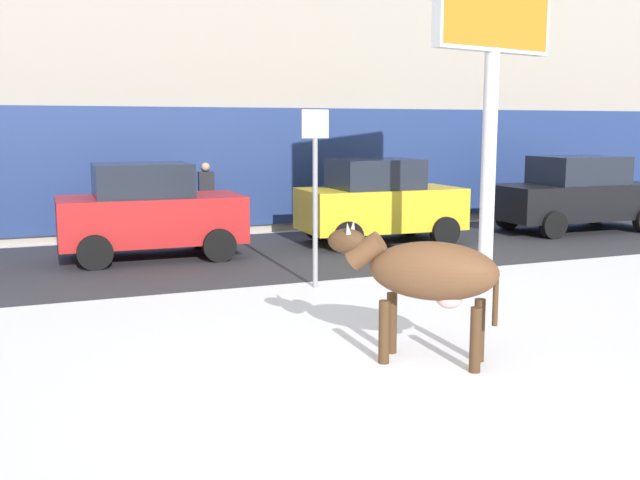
% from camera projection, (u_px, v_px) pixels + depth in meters
% --- Properties ---
extents(ground_plane, '(120.00, 120.00, 0.00)m').
position_uv_depth(ground_plane, '(392.00, 409.00, 6.74)').
color(ground_plane, white).
extents(road_strip, '(60.00, 5.60, 0.01)m').
position_uv_depth(road_strip, '(196.00, 259.00, 14.30)').
color(road_strip, '#333338').
rests_on(road_strip, ground).
extents(cow_brown, '(1.72, 1.53, 1.54)m').
position_uv_depth(cow_brown, '(427.00, 273.00, 7.94)').
color(cow_brown, brown).
rests_on(cow_brown, ground).
extents(billboard, '(2.50, 0.78, 5.56)m').
position_uv_depth(billboard, '(494.00, 15.00, 11.66)').
color(billboard, silver).
rests_on(billboard, ground).
extents(car_red_hatchback, '(3.54, 1.98, 1.86)m').
position_uv_depth(car_red_hatchback, '(149.00, 211.00, 14.28)').
color(car_red_hatchback, red).
rests_on(car_red_hatchback, ground).
extents(car_yellow_hatchback, '(3.54, 1.98, 1.86)m').
position_uv_depth(car_yellow_hatchback, '(379.00, 202.00, 16.12)').
color(car_yellow_hatchback, gold).
rests_on(car_yellow_hatchback, ground).
extents(car_black_sedan, '(4.24, 2.05, 1.84)m').
position_uv_depth(car_black_sedan, '(577.00, 194.00, 18.06)').
color(car_black_sedan, black).
rests_on(car_black_sedan, ground).
extents(pedestrian_near_billboard, '(0.36, 0.24, 1.73)m').
position_uv_depth(pedestrian_near_billboard, '(206.00, 199.00, 17.17)').
color(pedestrian_near_billboard, '#282833').
rests_on(pedestrian_near_billboard, ground).
extents(street_sign, '(0.44, 0.08, 2.82)m').
position_uv_depth(street_sign, '(315.00, 184.00, 11.58)').
color(street_sign, gray).
rests_on(street_sign, ground).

